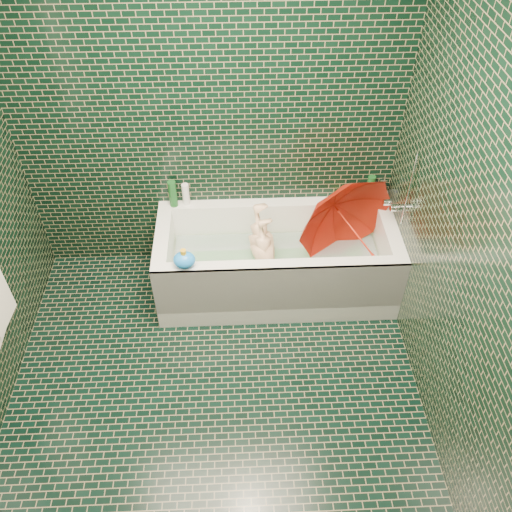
{
  "coord_description": "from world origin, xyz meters",
  "views": [
    {
      "loc": [
        0.18,
        -1.79,
        3.04
      ],
      "look_at": [
        0.29,
        0.82,
        0.51
      ],
      "focal_mm": 38.0,
      "sensor_mm": 36.0,
      "label": 1
    }
  ],
  "objects_px": {
    "umbrella": "(355,232)",
    "bathtub": "(276,267)",
    "child": "(266,261)",
    "rubber_duck": "(340,197)",
    "bath_toy": "(184,260)"
  },
  "relations": [
    {
      "from": "bathtub",
      "to": "bath_toy",
      "type": "distance_m",
      "value": 0.8
    },
    {
      "from": "umbrella",
      "to": "bathtub",
      "type": "bearing_deg",
      "value": 156.13
    },
    {
      "from": "child",
      "to": "rubber_duck",
      "type": "xyz_separation_m",
      "value": [
        0.56,
        0.36,
        0.28
      ]
    },
    {
      "from": "umbrella",
      "to": "child",
      "type": "bearing_deg",
      "value": 159.14
    },
    {
      "from": "rubber_duck",
      "to": "bath_toy",
      "type": "xyz_separation_m",
      "value": [
        -1.11,
        -0.63,
        0.02
      ]
    },
    {
      "from": "bath_toy",
      "to": "bathtub",
      "type": "bearing_deg",
      "value": 45.27
    },
    {
      "from": "rubber_duck",
      "to": "child",
      "type": "bearing_deg",
      "value": -135.38
    },
    {
      "from": "rubber_duck",
      "to": "bath_toy",
      "type": "distance_m",
      "value": 1.28
    },
    {
      "from": "bathtub",
      "to": "child",
      "type": "bearing_deg",
      "value": -161.26
    },
    {
      "from": "bathtub",
      "to": "child",
      "type": "distance_m",
      "value": 0.13
    },
    {
      "from": "child",
      "to": "rubber_duck",
      "type": "bearing_deg",
      "value": 118.74
    },
    {
      "from": "bathtub",
      "to": "bath_toy",
      "type": "xyz_separation_m",
      "value": [
        -0.62,
        -0.3,
        0.4
      ]
    },
    {
      "from": "bathtub",
      "to": "rubber_duck",
      "type": "distance_m",
      "value": 0.7
    },
    {
      "from": "child",
      "to": "umbrella",
      "type": "distance_m",
      "value": 0.66
    },
    {
      "from": "umbrella",
      "to": "rubber_duck",
      "type": "height_order",
      "value": "umbrella"
    }
  ]
}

